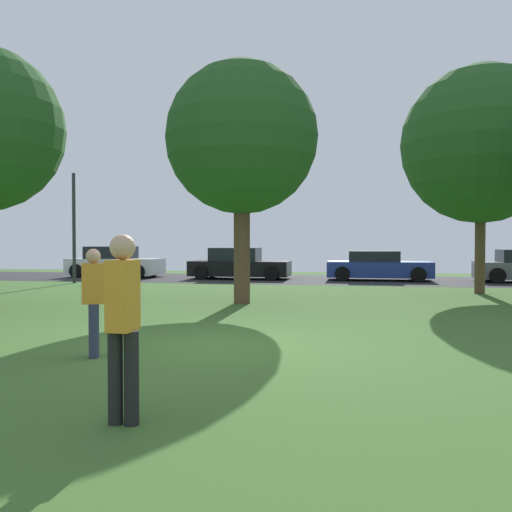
% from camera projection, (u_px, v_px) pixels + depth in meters
% --- Properties ---
extents(ground_plane, '(44.00, 44.00, 0.00)m').
position_uv_depth(ground_plane, '(213.00, 346.00, 9.06)').
color(ground_plane, '#3D6628').
extents(road_strip, '(44.00, 6.40, 0.01)m').
position_uv_depth(road_strip, '(306.00, 279.00, 24.78)').
color(road_strip, '#28282B').
rests_on(road_strip, ground_plane).
extents(maple_tree_near, '(4.17, 4.17, 6.63)m').
position_uv_depth(maple_tree_near, '(242.00, 139.00, 15.11)').
color(maple_tree_near, brown).
rests_on(maple_tree_near, ground_plane).
extents(oak_tree_right, '(5.12, 5.12, 7.42)m').
position_uv_depth(oak_tree_right, '(481.00, 145.00, 17.97)').
color(oak_tree_right, brown).
rests_on(oak_tree_right, ground_plane).
extents(person_thrower, '(0.38, 0.33, 1.60)m').
position_uv_depth(person_thrower, '(94.00, 298.00, 8.16)').
color(person_thrower, '#2D334C').
rests_on(person_thrower, ground_plane).
extents(person_walking, '(0.30, 0.32, 1.78)m').
position_uv_depth(person_walking, '(123.00, 319.00, 5.15)').
color(person_walking, black).
rests_on(person_walking, ground_plane).
extents(parked_car_white, '(4.41, 2.07, 1.46)m').
position_uv_depth(parked_car_white, '(115.00, 263.00, 26.55)').
color(parked_car_white, white).
rests_on(parked_car_white, ground_plane).
extents(parked_car_black, '(4.49, 2.09, 1.42)m').
position_uv_depth(parked_car_black, '(239.00, 265.00, 25.15)').
color(parked_car_black, black).
rests_on(parked_car_black, ground_plane).
extents(parked_car_blue, '(4.47, 2.08, 1.29)m').
position_uv_depth(parked_car_blue, '(378.00, 267.00, 24.21)').
color(parked_car_blue, '#233893').
rests_on(parked_car_blue, ground_plane).
extents(street_lamp_post, '(0.14, 0.14, 4.50)m').
position_uv_depth(street_lamp_post, '(74.00, 228.00, 22.66)').
color(street_lamp_post, '#2D2D33').
rests_on(street_lamp_post, ground_plane).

